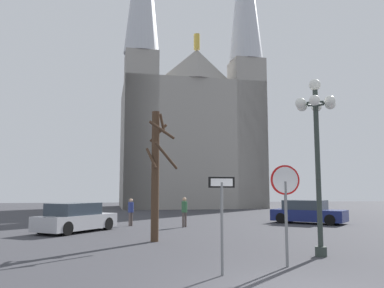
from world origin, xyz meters
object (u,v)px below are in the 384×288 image
object	(u,v)px
pedestrian_standing	(131,209)
bare_tree	(156,171)
one_way_arrow_sign	(222,212)
parked_car_far_navy	(308,212)
pedestrian_walking	(184,209)
street_lamp	(317,133)
parked_car_near_silver	(76,218)
cathedral	(190,119)
stop_sign	(285,194)

from	to	relation	value
pedestrian_standing	bare_tree	bearing A→B (deg)	-82.77
one_way_arrow_sign	bare_tree	xyz separation A→B (m)	(-1.16, 6.57, 1.28)
bare_tree	pedestrian_standing	distance (m)	7.44
one_way_arrow_sign	bare_tree	size ratio (longest dim) A/B	0.45
parked_car_far_navy	pedestrian_walking	distance (m)	8.00
one_way_arrow_sign	pedestrian_standing	size ratio (longest dim) A/B	1.52
street_lamp	parked_car_near_silver	distance (m)	12.49
pedestrian_walking	parked_car_far_navy	bearing A→B (deg)	8.81
cathedral	stop_sign	bearing A→B (deg)	-94.85
bare_tree	parked_car_far_navy	bearing A→B (deg)	36.04
bare_tree	pedestrian_walking	bearing A→B (deg)	71.24
pedestrian_standing	parked_car_near_silver	bearing A→B (deg)	-133.10
parked_car_far_navy	street_lamp	bearing A→B (deg)	-113.78
parked_car_near_silver	parked_car_far_navy	size ratio (longest dim) A/B	1.00
bare_tree	parked_car_near_silver	distance (m)	5.97
parked_car_far_navy	pedestrian_walking	size ratio (longest dim) A/B	2.73
pedestrian_walking	pedestrian_standing	world-z (taller)	pedestrian_walking
cathedral	one_way_arrow_sign	size ratio (longest dim) A/B	15.77
stop_sign	pedestrian_walking	distance (m)	11.90
one_way_arrow_sign	parked_car_far_navy	bearing A→B (deg)	57.54
pedestrian_walking	stop_sign	bearing A→B (deg)	-84.74
pedestrian_standing	one_way_arrow_sign	bearing A→B (deg)	-81.44
one_way_arrow_sign	street_lamp	distance (m)	4.87
one_way_arrow_sign	stop_sign	bearing A→B (deg)	21.29
one_way_arrow_sign	pedestrian_walking	size ratio (longest dim) A/B	1.44
street_lamp	pedestrian_standing	bearing A→B (deg)	116.41
parked_car_far_navy	pedestrian_walking	xyz separation A→B (m)	(-7.90, -1.22, 0.32)
parked_car_near_silver	pedestrian_walking	distance (m)	5.92
cathedral	pedestrian_standing	xyz separation A→B (m)	(-7.11, -23.35, -9.62)
one_way_arrow_sign	pedestrian_walking	distance (m)	12.62
cathedral	pedestrian_walking	xyz separation A→B (m)	(-4.17, -24.49, -9.57)
cathedral	one_way_arrow_sign	world-z (taller)	cathedral
cathedral	pedestrian_standing	world-z (taller)	cathedral
pedestrian_walking	street_lamp	bearing A→B (deg)	-75.02
pedestrian_standing	pedestrian_walking	bearing A→B (deg)	-21.16
one_way_arrow_sign	parked_car_near_silver	bearing A→B (deg)	113.75
cathedral	one_way_arrow_sign	distance (m)	38.49
stop_sign	parked_car_far_navy	xyz separation A→B (m)	(6.81, 13.03, -1.25)
cathedral	bare_tree	world-z (taller)	cathedral
bare_tree	cathedral	bearing A→B (deg)	78.50
street_lamp	cathedral	bearing A→B (deg)	87.72
one_way_arrow_sign	parked_car_far_navy	distance (m)	16.38
pedestrian_standing	cathedral	bearing A→B (deg)	73.06
cathedral	street_lamp	distance (m)	35.55
street_lamp	pedestrian_walking	size ratio (longest dim) A/B	3.44
bare_tree	pedestrian_standing	bearing A→B (deg)	97.23
parked_car_near_silver	pedestrian_standing	xyz separation A→B (m)	(2.70, 2.89, 0.27)
stop_sign	pedestrian_standing	xyz separation A→B (m)	(-4.03, 12.95, -0.99)
pedestrian_walking	cathedral	bearing A→B (deg)	80.34
cathedral	parked_car_far_navy	size ratio (longest dim) A/B	8.33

